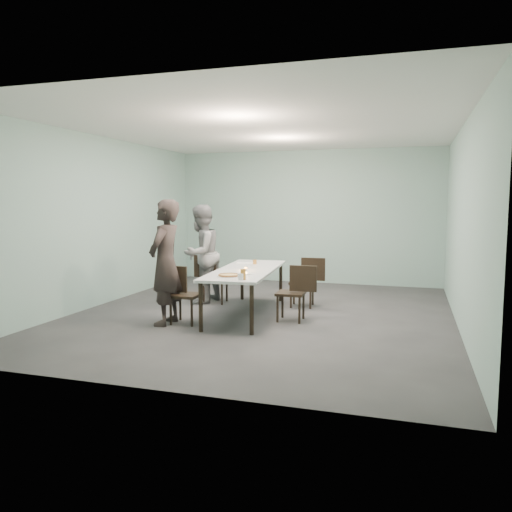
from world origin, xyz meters
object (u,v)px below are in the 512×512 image
(pizza, at_px, (229,275))
(water_tumbler, at_px, (241,277))
(diner_far, at_px, (201,254))
(chair_near_right, at_px, (296,289))
(beer_glass, at_px, (243,274))
(chair_far_left, at_px, (211,275))
(side_plate, at_px, (248,274))
(tealight, at_px, (246,269))
(table, at_px, (246,273))
(diner_near, at_px, (165,262))
(amber_tumbler, at_px, (255,262))
(chair_far_right, at_px, (307,278))
(chair_near_left, at_px, (181,290))

(pizza, distance_m, water_tumbler, 0.37)
(diner_far, bearing_deg, water_tumbler, 49.03)
(chair_near_right, xyz_separation_m, beer_glass, (-0.57, -0.86, 0.32))
(chair_far_left, height_order, chair_near_right, same)
(chair_far_left, relative_size, side_plate, 4.83)
(diner_far, height_order, tealight, diner_far)
(table, xyz_separation_m, side_plate, (0.21, -0.54, 0.06))
(chair_far_left, relative_size, diner_far, 0.49)
(table, relative_size, pizza, 7.85)
(chair_near_right, height_order, diner_near, diner_near)
(diner_near, relative_size, beer_glass, 12.52)
(diner_near, height_order, amber_tumbler, diner_near)
(chair_far_left, xyz_separation_m, water_tumbler, (1.21, -1.84, 0.29))
(beer_glass, bearing_deg, diner_near, 176.18)
(chair_far_right, height_order, beer_glass, beer_glass)
(chair_far_right, relative_size, amber_tumbler, 10.88)
(pizza, height_order, amber_tumbler, amber_tumbler)
(chair_far_right, distance_m, beer_glass, 2.05)
(side_plate, bearing_deg, diner_far, 136.49)
(chair_near_left, height_order, beer_glass, beer_glass)
(table, relative_size, chair_far_right, 3.07)
(table, height_order, tealight, tealight)
(chair_far_left, distance_m, diner_far, 0.44)
(pizza, height_order, beer_glass, beer_glass)
(chair_far_left, distance_m, side_plate, 1.72)
(side_plate, xyz_separation_m, amber_tumbler, (-0.27, 1.20, 0.04))
(pizza, xyz_separation_m, side_plate, (0.19, 0.32, -0.01))
(amber_tumbler, bearing_deg, side_plate, -77.38)
(tealight, bearing_deg, chair_near_left, -140.11)
(chair_far_left, bearing_deg, diner_far, -179.19)
(chair_near_left, xyz_separation_m, chair_near_right, (1.65, 0.64, 0.00))
(chair_near_right, xyz_separation_m, chair_far_right, (-0.06, 1.10, 0.00))
(diner_far, height_order, pizza, diner_far)
(diner_far, bearing_deg, diner_near, 17.09)
(chair_near_left, relative_size, tealight, 15.54)
(beer_glass, distance_m, tealight, 0.94)
(chair_far_right, relative_size, tealight, 15.54)
(chair_near_right, distance_m, tealight, 0.88)
(beer_glass, bearing_deg, table, 106.37)
(chair_near_left, height_order, side_plate, chair_near_left)
(water_tumbler, bearing_deg, chair_far_left, 123.30)
(chair_far_left, bearing_deg, side_plate, -54.24)
(diner_far, bearing_deg, chair_far_right, 106.97)
(pizza, distance_m, side_plate, 0.37)
(diner_near, bearing_deg, side_plate, 110.11)
(chair_near_right, height_order, tealight, chair_near_right)
(chair_near_right, height_order, water_tumbler, chair_near_right)
(side_plate, distance_m, beer_glass, 0.54)
(chair_far_right, height_order, amber_tumbler, chair_far_right)
(diner_near, distance_m, water_tumbler, 1.25)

